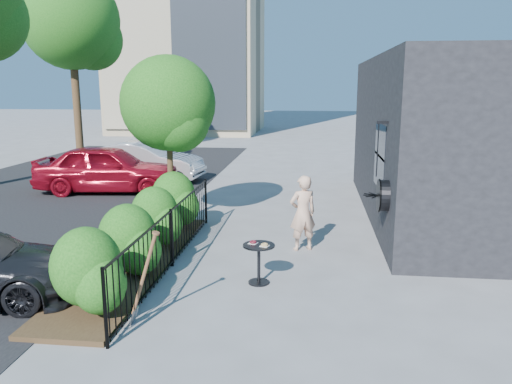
# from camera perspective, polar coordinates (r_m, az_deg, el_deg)

# --- Properties ---
(ground) EXTENTS (120.00, 120.00, 0.00)m
(ground) POSITION_cam_1_polar(r_m,az_deg,el_deg) (9.24, -0.44, -8.83)
(ground) COLOR gray
(ground) RESTS_ON ground
(shop_building) EXTENTS (6.22, 9.00, 4.00)m
(shop_building) POSITION_cam_1_polar(r_m,az_deg,el_deg) (13.87, 25.34, 5.53)
(shop_building) COLOR black
(shop_building) RESTS_ON ground
(fence) EXTENTS (0.05, 6.05, 1.10)m
(fence) POSITION_cam_1_polar(r_m,az_deg,el_deg) (9.35, -9.64, -5.12)
(fence) COLOR black
(fence) RESTS_ON ground
(planting_bed) EXTENTS (1.30, 6.00, 0.08)m
(planting_bed) POSITION_cam_1_polar(r_m,az_deg,el_deg) (9.73, -13.53, -7.84)
(planting_bed) COLOR #382616
(planting_bed) RESTS_ON ground
(shrubs) EXTENTS (1.10, 5.60, 1.24)m
(shrubs) POSITION_cam_1_polar(r_m,az_deg,el_deg) (9.59, -12.96, -3.97)
(shrubs) COLOR #155012
(shrubs) RESTS_ON ground
(patio_tree) EXTENTS (2.20, 2.20, 3.94)m
(patio_tree) POSITION_cam_1_polar(r_m,az_deg,el_deg) (11.81, -9.76, 9.30)
(patio_tree) COLOR #3F2B19
(patio_tree) RESTS_ON ground
(street_tree_far) EXTENTS (4.40, 4.40, 8.28)m
(street_tree_far) POSITION_cam_1_polar(r_m,az_deg,el_deg) (25.21, -20.28, 17.30)
(street_tree_far) COLOR #3F2B19
(street_tree_far) RESTS_ON ground
(cafe_table) EXTENTS (0.54, 0.54, 0.73)m
(cafe_table) POSITION_cam_1_polar(r_m,az_deg,el_deg) (8.47, 0.33, -7.40)
(cafe_table) COLOR black
(cafe_table) RESTS_ON ground
(woman) EXTENTS (0.67, 0.57, 1.55)m
(woman) POSITION_cam_1_polar(r_m,az_deg,el_deg) (10.13, 5.36, -2.41)
(woman) COLOR #DFAD90
(woman) RESTS_ON ground
(shovel) EXTENTS (0.48, 0.18, 1.40)m
(shovel) POSITION_cam_1_polar(r_m,az_deg,el_deg) (7.20, -12.88, -10.10)
(shovel) COLOR brown
(shovel) RESTS_ON ground
(car_red) EXTENTS (4.59, 2.25, 1.51)m
(car_red) POSITION_cam_1_polar(r_m,az_deg,el_deg) (16.34, -16.57, 2.59)
(car_red) COLOR maroon
(car_red) RESTS_ON ground
(car_silver) EXTENTS (4.25, 1.83, 1.36)m
(car_silver) POSITION_cam_1_polar(r_m,az_deg,el_deg) (18.11, -12.60, 3.45)
(car_silver) COLOR #AAAAAF
(car_silver) RESTS_ON ground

